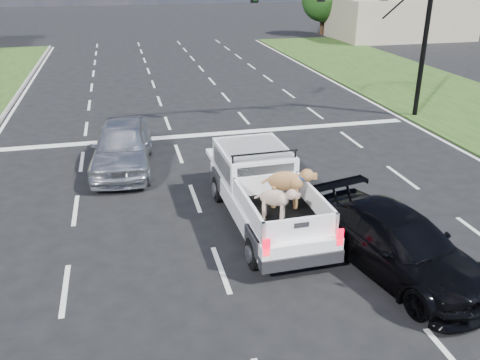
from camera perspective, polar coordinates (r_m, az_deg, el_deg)
The scene contains 7 objects.
ground at distance 12.49m, azimuth 5.84°, elevation -8.92°, with size 160.00×160.00×0.00m, color black.
road_markings at distance 18.14m, azimuth -0.85°, elevation 1.90°, with size 17.75×60.00×0.01m.
traffic_signal at distance 23.20m, azimuth 15.27°, elevation 17.86°, with size 9.11×0.31×7.00m.
building_right at distance 51.09m, azimuth 17.57°, elevation 16.92°, with size 12.00×7.00×3.60m, color tan.
pickup_truck at distance 13.74m, azimuth 2.74°, elevation -1.13°, with size 2.17×5.49×2.04m.
silver_sedan at distance 17.89m, azimuth -13.12°, elevation 3.76°, with size 1.95×4.85×1.65m, color silver.
black_coupe at distance 12.23m, azimuth 17.36°, elevation -6.87°, with size 1.99×4.89×1.42m, color black.
Camera 1 is at (-3.66, -9.92, 6.65)m, focal length 38.00 mm.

